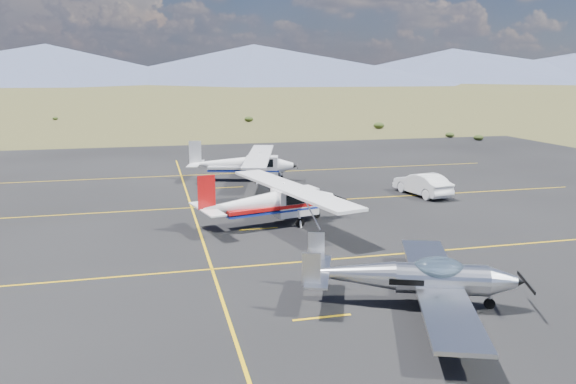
{
  "coord_description": "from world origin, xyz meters",
  "views": [
    {
      "loc": [
        -8.17,
        -19.87,
        7.86
      ],
      "look_at": [
        -1.14,
        8.74,
        1.6
      ],
      "focal_mm": 35.0,
      "sensor_mm": 36.0,
      "label": 1
    }
  ],
  "objects_px": {
    "aircraft_low_wing": "(416,278)",
    "aircraft_plain": "(244,163)",
    "sedan": "(422,184)",
    "aircraft_cessna": "(272,201)"
  },
  "relations": [
    {
      "from": "aircraft_low_wing",
      "to": "sedan",
      "type": "relative_size",
      "value": 2.19
    },
    {
      "from": "aircraft_cessna",
      "to": "aircraft_plain",
      "type": "xyz_separation_m",
      "value": [
        0.6,
        12.71,
        -0.0
      ]
    },
    {
      "from": "sedan",
      "to": "aircraft_plain",
      "type": "bearing_deg",
      "value": -47.73
    },
    {
      "from": "aircraft_cessna",
      "to": "aircraft_plain",
      "type": "distance_m",
      "value": 12.73
    },
    {
      "from": "aircraft_cessna",
      "to": "sedan",
      "type": "relative_size",
      "value": 2.6
    },
    {
      "from": "aircraft_plain",
      "to": "sedan",
      "type": "height_order",
      "value": "aircraft_plain"
    },
    {
      "from": "aircraft_plain",
      "to": "aircraft_cessna",
      "type": "bearing_deg",
      "value": -78.01
    },
    {
      "from": "aircraft_cessna",
      "to": "aircraft_low_wing",
      "type": "bearing_deg",
      "value": -91.57
    },
    {
      "from": "aircraft_low_wing",
      "to": "aircraft_plain",
      "type": "height_order",
      "value": "aircraft_plain"
    },
    {
      "from": "aircraft_low_wing",
      "to": "aircraft_cessna",
      "type": "height_order",
      "value": "aircraft_cessna"
    }
  ]
}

